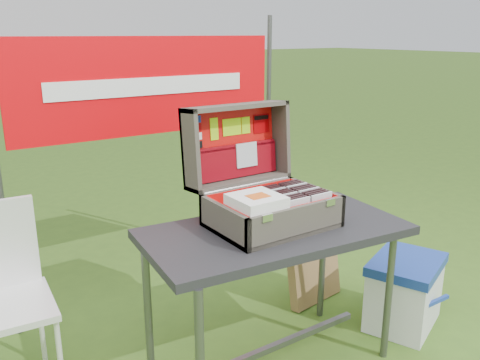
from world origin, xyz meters
TOP-DOWN VIEW (x-y plane):
  - table at (0.11, 0.07)m, footprint 1.24×0.71m
  - table_top at (0.11, 0.07)m, footprint 1.24×0.71m
  - table_leg_fr at (0.65, -0.17)m, footprint 0.04×0.04m
  - table_leg_bl at (-0.42, 0.31)m, footprint 0.04×0.04m
  - table_leg_br at (0.65, 0.31)m, footprint 0.04×0.04m
  - table_brace at (0.11, 0.07)m, footprint 1.04×0.03m
  - suitcase at (0.12, 0.16)m, footprint 0.54×0.54m
  - suitcase_base_bottom at (0.12, 0.10)m, footprint 0.54×0.38m
  - suitcase_base_wall_front at (0.12, -0.08)m, footprint 0.54×0.02m
  - suitcase_base_wall_back at (0.12, 0.28)m, footprint 0.54×0.02m
  - suitcase_base_wall_left at (-0.14, 0.10)m, footprint 0.02×0.38m
  - suitcase_base_wall_right at (0.38, 0.10)m, footprint 0.02×0.38m
  - suitcase_liner_floor at (0.12, 0.10)m, footprint 0.50×0.34m
  - suitcase_latch_left at (-0.06, -0.09)m, footprint 0.05×0.01m
  - suitcase_latch_right at (0.29, -0.09)m, footprint 0.05×0.01m
  - suitcase_hinge at (0.12, 0.29)m, footprint 0.48×0.02m
  - suitcase_lid_back at (0.12, 0.44)m, footprint 0.54×0.05m
  - suitcase_lid_rim_far at (0.12, 0.39)m, footprint 0.54×0.15m
  - suitcase_lid_rim_near at (0.12, 0.37)m, footprint 0.54×0.15m
  - suitcase_lid_rim_left at (-0.14, 0.38)m, footprint 0.02×0.17m
  - suitcase_lid_rim_right at (0.38, 0.38)m, footprint 0.02×0.17m
  - suitcase_lid_liner at (0.12, 0.43)m, footprint 0.49×0.03m
  - suitcase_liner_wall_front at (0.12, -0.07)m, footprint 0.50×0.01m
  - suitcase_liner_wall_back at (0.12, 0.27)m, footprint 0.50×0.01m
  - suitcase_liner_wall_left at (-0.13, 0.10)m, footprint 0.01×0.34m
  - suitcase_liner_wall_right at (0.36, 0.10)m, footprint 0.01×0.34m
  - suitcase_lid_pocket at (0.12, 0.40)m, footprint 0.48×0.04m
  - suitcase_pocket_edge at (0.12, 0.40)m, footprint 0.47×0.02m
  - suitcase_pocket_cd at (0.18, 0.39)m, footprint 0.12×0.02m
  - lid_sticker_cc_a at (-0.08, 0.43)m, footprint 0.05×0.01m
  - lid_sticker_cc_b at (-0.08, 0.43)m, footprint 0.05×0.01m
  - lid_sticker_cc_c at (-0.08, 0.43)m, footprint 0.05×0.01m
  - lid_sticker_cc_d at (-0.08, 0.42)m, footprint 0.05×0.01m
  - lid_card_neon_tall at (0.02, 0.43)m, footprint 0.04×0.01m
  - lid_card_neon_main at (0.12, 0.43)m, footprint 0.11×0.01m
  - lid_card_neon_small at (0.20, 0.43)m, footprint 0.05×0.01m
  - lid_sticker_band at (0.30, 0.43)m, footprint 0.10×0.01m
  - lid_sticker_band_bar at (0.30, 0.43)m, footprint 0.09×0.00m
  - cd_left_0 at (0.15, -0.05)m, footprint 0.12×0.01m
  - cd_left_1 at (0.15, -0.03)m, footprint 0.12×0.01m
  - cd_left_2 at (0.15, -0.00)m, footprint 0.12×0.01m
  - cd_left_3 at (0.15, 0.02)m, footprint 0.12×0.01m
  - cd_left_4 at (0.15, 0.04)m, footprint 0.12×0.01m
  - cd_left_5 at (0.15, 0.06)m, footprint 0.12×0.01m
  - cd_left_6 at (0.15, 0.08)m, footprint 0.12×0.01m
  - cd_left_7 at (0.15, 0.10)m, footprint 0.12×0.01m
  - cd_left_8 at (0.15, 0.12)m, footprint 0.12×0.01m
  - cd_left_9 at (0.15, 0.14)m, footprint 0.12×0.01m
  - cd_left_10 at (0.15, 0.17)m, footprint 0.12×0.01m
  - cd_left_11 at (0.15, 0.19)m, footprint 0.12×0.01m
  - cd_right_0 at (0.28, -0.05)m, footprint 0.12×0.01m
  - cd_right_1 at (0.28, -0.03)m, footprint 0.12×0.01m
  - cd_right_2 at (0.28, -0.00)m, footprint 0.12×0.01m
  - cd_right_3 at (0.28, 0.02)m, footprint 0.12×0.01m
  - cd_right_4 at (0.28, 0.04)m, footprint 0.12×0.01m
  - cd_right_5 at (0.28, 0.06)m, footprint 0.12×0.01m
  - cd_right_6 at (0.28, 0.08)m, footprint 0.12×0.01m
  - cd_right_7 at (0.28, 0.10)m, footprint 0.12×0.01m
  - cd_right_8 at (0.28, 0.12)m, footprint 0.12×0.01m
  - cd_right_9 at (0.28, 0.14)m, footprint 0.12×0.01m
  - cd_right_10 at (0.28, 0.17)m, footprint 0.12×0.01m
  - cd_right_11 at (0.28, 0.19)m, footprint 0.12×0.01m
  - songbook_0 at (-0.02, 0.03)m, footprint 0.20×0.20m
  - songbook_1 at (-0.02, 0.03)m, footprint 0.20×0.20m
  - songbook_2 at (-0.02, 0.03)m, footprint 0.20×0.20m
  - songbook_3 at (-0.02, 0.03)m, footprint 0.20×0.20m
  - songbook_4 at (-0.02, 0.03)m, footprint 0.20×0.20m
  - songbook_5 at (-0.02, 0.03)m, footprint 0.20×0.20m
  - songbook_6 at (-0.02, 0.03)m, footprint 0.20×0.20m
  - songbook_7 at (-0.02, 0.03)m, footprint 0.20×0.20m
  - songbook_8 at (-0.02, 0.03)m, footprint 0.20×0.20m
  - songbook_graphic at (-0.02, 0.02)m, footprint 0.09×0.07m
  - cooler at (0.97, -0.02)m, footprint 0.54×0.48m
  - cooler_body at (0.97, -0.02)m, footprint 0.51×0.46m
  - cooler_lid at (0.97, -0.02)m, footprint 0.54×0.48m
  - cooler_handle at (0.97, -0.20)m, footprint 0.27×0.02m
  - chair at (-0.97, 0.56)m, footprint 0.43×0.47m
  - chair_seat at (-0.97, 0.56)m, footprint 0.43×0.43m
  - chair_leg_br at (-0.80, 0.73)m, footprint 0.02×0.02m
  - chair_upright_right at (-0.80, 0.75)m, footprint 0.02×0.02m
  - cardboard_box at (0.74, 0.47)m, footprint 0.41×0.18m
  - banner_post_left at (-0.85, 1.10)m, footprint 0.03×0.03m
  - banner_post_right at (0.85, 1.10)m, footprint 0.03×0.03m
  - banner at (0.00, 1.09)m, footprint 1.60×0.02m
  - banner_text at (0.00, 1.08)m, footprint 1.20×0.00m

SIDE VIEW (x-z plane):
  - table_brace at x=0.11m, z-range 0.10..0.14m
  - cooler_body at x=0.97m, z-range 0.00..0.34m
  - cooler at x=0.97m, z-range 0.00..0.39m
  - cardboard_box at x=0.74m, z-range 0.00..0.42m
  - cooler_handle at x=0.97m, z-range 0.20..0.22m
  - chair_leg_br at x=-0.80m, z-range 0.00..0.45m
  - table_leg_fr at x=0.65m, z-range 0.00..0.70m
  - table_leg_bl at x=-0.42m, z-range 0.00..0.70m
  - table_leg_br at x=0.65m, z-range 0.00..0.70m
  - cooler_lid at x=0.97m, z-range 0.34..0.39m
  - table at x=0.11m, z-range 0.00..0.74m
  - chair at x=-0.97m, z-range 0.00..0.88m
  - chair_seat at x=-0.97m, z-range 0.44..0.47m
  - chair_upright_right at x=-0.80m, z-range 0.45..0.87m
  - table_top at x=0.11m, z-range 0.70..0.74m
  - suitcase_base_bottom at x=0.12m, z-range 0.74..0.76m
  - suitcase_liner_floor at x=0.12m, z-range 0.76..0.77m
  - suitcase_base_wall_front at x=0.12m, z-range 0.74..0.89m
  - suitcase_base_wall_back at x=0.12m, z-range 0.74..0.89m
  - suitcase_base_wall_left at x=-0.14m, z-range 0.74..0.89m
  - suitcase_base_wall_right at x=0.38m, z-range 0.74..0.89m
  - suitcase_liner_wall_front at x=0.12m, z-range 0.76..0.89m
  - suitcase_liner_wall_back at x=0.12m, z-range 0.76..0.89m
  - suitcase_liner_wall_left at x=-0.13m, z-range 0.76..0.89m
  - suitcase_liner_wall_right at x=0.36m, z-range 0.76..0.89m
  - cd_left_0 at x=0.15m, z-range 0.77..0.91m
  - cd_left_1 at x=0.15m, z-range 0.77..0.91m
  - cd_left_2 at x=0.15m, z-range 0.77..0.91m
  - cd_left_3 at x=0.15m, z-range 0.77..0.91m
  - cd_left_4 at x=0.15m, z-range 0.77..0.91m
  - cd_left_5 at x=0.15m, z-range 0.77..0.91m
  - cd_left_6 at x=0.15m, z-range 0.77..0.91m
  - cd_left_7 at x=0.15m, z-range 0.77..0.91m
  - cd_left_8 at x=0.15m, z-range 0.77..0.91m
  - cd_left_9 at x=0.15m, z-range 0.77..0.91m
  - cd_left_10 at x=0.15m, z-range 0.77..0.91m
  - cd_left_11 at x=0.15m, z-range 0.77..0.91m
  - cd_right_0 at x=0.28m, z-range 0.77..0.91m
  - cd_right_1 at x=0.28m, z-range 0.77..0.91m
  - cd_right_2 at x=0.28m, z-range 0.77..0.91m
  - cd_right_3 at x=0.28m, z-range 0.77..0.91m
  - cd_right_4 at x=0.28m, z-range 0.77..0.91m
  - cd_right_5 at x=0.28m, z-range 0.77..0.91m
  - cd_right_6 at x=0.28m, z-range 0.77..0.91m
  - cd_right_7 at x=0.28m, z-range 0.77..0.91m
  - cd_right_8 at x=0.28m, z-range 0.77..0.91m
  - cd_right_9 at x=0.28m, z-range 0.77..0.91m
  - cd_right_10 at x=0.28m, z-range 0.77..0.91m
  - cd_right_11 at x=0.28m, z-range 0.77..0.91m
  - banner_post_left at x=-0.85m, z-range 0.00..1.70m
  - banner_post_right at x=0.85m, z-range 0.00..1.70m
  - suitcase_latch_left at x=-0.06m, z-range 0.86..0.89m
  - suitcase_latch_right at x=0.29m, z-range 0.86..0.89m
  - suitcase_hinge at x=0.12m, z-range 0.88..0.90m
  - songbook_0 at x=-0.02m, z-range 0.89..0.89m
  - suitcase_lid_rim_near at x=0.12m, z-range 0.88..0.91m
  - songbook_1 at x=-0.02m, z-range 0.89..0.90m
  - songbook_2 at x=-0.02m, z-range 0.90..0.90m
  - songbook_3 at x=-0.02m, z-range 0.90..0.91m
  - songbook_4 at x=-0.02m, z-range 0.91..0.91m
  - songbook_5 at x=-0.02m, z-range 0.91..0.92m
  - songbook_6 at x=-0.02m, z-range 0.92..0.92m
  - songbook_7 at x=-0.02m, z-range 0.92..0.93m
  - songbook_8 at x=-0.02m, z-range 0.93..0.93m
  - songbook_graphic at x=-0.02m, z-range 0.93..0.94m
  - suitcase_lid_pocket at x=0.12m, z-range 0.90..1.06m
  - suitcase at x=0.12m, z-range 0.74..1.27m
  - suitcase_pocket_cd at x=0.18m, z-range 0.95..1.07m
  - suitcase_pocket_edge at x=0.12m, z-range 1.05..1.07m
  - suitcase_lid_back at x=0.12m, z-range 0.88..1.26m
  - suitcase_lid_liner at x=0.12m, z-range 0.90..1.24m
  - suitcase_lid_rim_left at x=-0.14m, z-range 0.88..1.27m
  - suitcase_lid_rim_right at x=0.38m, z-range 0.88..1.27m
  - lid_sticker_cc_d at x=-0.08m, z-range 1.07..1.10m
  - lid_sticker_cc_c at x=-0.08m, z-range 1.11..1.14m
  - lid_card_neon_tall at x=0.02m, z-range 1.10..1.20m
  - lid_card_neon_main at x=0.12m, z-range 1.11..1.19m
  - lid_card_neon_small at x=0.20m, z-range 1.11..1.19m
  - lid_sticker_band at x=0.30m, z-range 1.10..1.20m
  - lid_sticker_cc_b at x=-0.08m, z-range 1.15..1.18m
  - lid_sticker_band_bar at x=0.30m, z-range 1.17..1.19m
  - lid_sticker_cc_a at x=-0.08m, z-range 1.19..1.22m
  - suitcase_lid_rim_far at x=0.12m, z-range 1.24..1.27m
  - banner at x=0.00m, z-range 1.02..1.58m
  - banner_text at x=0.00m, z-range 1.25..1.35m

